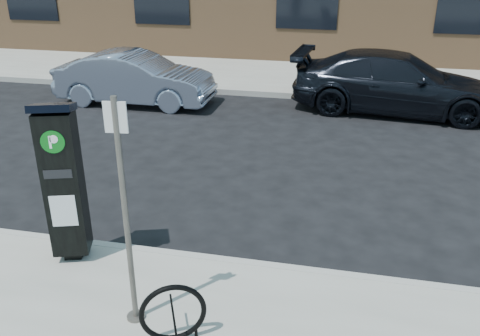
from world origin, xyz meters
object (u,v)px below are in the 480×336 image
(sign_pole, at_px, (126,218))
(parking_kiosk, at_px, (63,181))
(car_silver, at_px, (135,78))
(car_dark, at_px, (396,83))
(bike_rack, at_px, (173,313))

(sign_pole, bearing_deg, parking_kiosk, 136.38)
(parking_kiosk, distance_m, car_silver, 7.37)
(car_dark, bearing_deg, bike_rack, 168.73)
(sign_pole, bearing_deg, car_silver, 106.43)
(parking_kiosk, relative_size, bike_rack, 3.08)
(parking_kiosk, xyz_separation_m, car_dark, (4.37, 7.75, -0.48))
(sign_pole, xyz_separation_m, car_dark, (3.13, 8.69, -0.64))
(parking_kiosk, bearing_deg, car_silver, 88.51)
(parking_kiosk, relative_size, car_dark, 0.41)
(bike_rack, bearing_deg, car_silver, 90.69)
(car_dark, bearing_deg, sign_pole, 165.29)
(car_silver, bearing_deg, parking_kiosk, -162.79)
(parking_kiosk, xyz_separation_m, car_silver, (-2.13, 7.04, -0.54))
(bike_rack, bearing_deg, sign_pole, 131.75)
(car_silver, relative_size, car_dark, 0.80)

